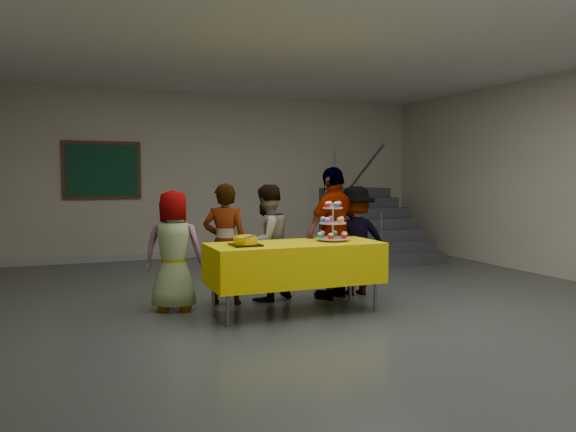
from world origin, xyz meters
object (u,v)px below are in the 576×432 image
at_px(cupcake_stand, 333,225).
at_px(bear_cake, 246,240).
at_px(bake_table, 295,262).
at_px(schoolchild_c, 267,243).
at_px(schoolchild_a, 174,250).
at_px(noticeboard, 102,170).
at_px(schoolchild_e, 355,240).
at_px(staircase, 369,229).
at_px(schoolchild_d, 334,233).
at_px(schoolchild_b, 225,244).

xyz_separation_m(cupcake_stand, bear_cake, (-1.04, -0.05, -0.12)).
relative_size(bake_table, schoolchild_c, 1.35).
relative_size(schoolchild_a, noticeboard, 1.03).
height_order(schoolchild_c, schoolchild_e, schoolchild_c).
distance_m(schoolchild_a, staircase, 5.36).
bearing_deg(bake_table, schoolchild_d, 34.49).
relative_size(bake_table, cupcake_stand, 4.22).
bearing_deg(schoolchild_e, noticeboard, -47.36).
bearing_deg(schoolchild_e, staircase, -114.75).
bearing_deg(schoolchild_d, staircase, -149.40).
relative_size(schoolchild_a, schoolchild_d, 0.84).
bearing_deg(bear_cake, schoolchild_e, 21.61).
relative_size(schoolchild_c, schoolchild_e, 1.02).
xyz_separation_m(staircase, noticeboard, (-4.80, 0.84, 1.11)).
xyz_separation_m(bear_cake, staircase, (3.69, 3.82, -0.34)).
xyz_separation_m(bake_table, schoolchild_e, (1.09, 0.62, 0.13)).
bearing_deg(noticeboard, schoolchild_d, -59.64).
bearing_deg(schoolchild_a, schoolchild_b, -150.67).
distance_m(bear_cake, staircase, 5.32).
bearing_deg(noticeboard, schoolchild_a, -83.15).
bearing_deg(cupcake_stand, schoolchild_c, 127.45).
distance_m(bake_table, schoolchild_e, 1.26).
height_order(schoolchild_b, noticeboard, noticeboard).
bearing_deg(bear_cake, schoolchild_c, 56.15).
bearing_deg(schoolchild_d, schoolchild_e, 175.15).
xyz_separation_m(bear_cake, schoolchild_b, (-0.02, 0.74, -0.12)).
xyz_separation_m(schoolchild_b, noticeboard, (-1.09, 3.92, 0.89)).
height_order(schoolchild_c, schoolchild_d, schoolchild_d).
height_order(cupcake_stand, noticeboard, noticeboard).
bearing_deg(bake_table, bear_cake, -176.43).
distance_m(schoolchild_e, staircase, 3.76).
bearing_deg(schoolchild_b, bake_table, 154.82).
xyz_separation_m(bear_cake, noticeboard, (-1.11, 4.66, 0.77)).
bearing_deg(schoolchild_c, schoolchild_b, -21.95).
xyz_separation_m(cupcake_stand, schoolchild_d, (0.27, 0.49, -0.14)).
height_order(bake_table, schoolchild_c, schoolchild_c).
xyz_separation_m(schoolchild_a, noticeboard, (-0.48, 4.01, 0.93)).
height_order(bear_cake, noticeboard, noticeboard).
distance_m(cupcake_stand, schoolchild_a, 1.79).
bearing_deg(noticeboard, schoolchild_e, -55.29).
relative_size(schoolchild_b, schoolchild_e, 1.03).
bearing_deg(staircase, schoolchild_c, -136.06).
xyz_separation_m(schoolchild_e, staircase, (2.03, 3.16, -0.20)).
relative_size(bake_table, schoolchild_a, 1.40).
distance_m(schoolchild_b, schoolchild_d, 1.34).
xyz_separation_m(bear_cake, schoolchild_a, (-0.63, 0.65, -0.16)).
height_order(cupcake_stand, bear_cake, cupcake_stand).
relative_size(schoolchild_b, schoolchild_c, 1.01).
xyz_separation_m(bear_cake, schoolchild_d, (1.30, 0.54, -0.02)).
relative_size(staircase, noticeboard, 1.85).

